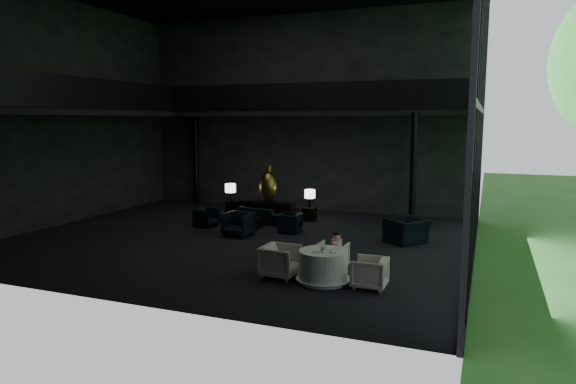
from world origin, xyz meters
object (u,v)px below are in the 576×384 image
(lounge_armchair_south, at_px, (238,222))
(side_table_left, at_px, (234,208))
(dining_table, at_px, (323,268))
(console, at_px, (268,210))
(bronze_urn, at_px, (269,186))
(sofa, at_px, (260,213))
(table_lamp_left, at_px, (230,189))
(table_lamp_right, at_px, (310,195))
(lounge_armchair_west, at_px, (206,217))
(child, at_px, (337,242))
(dining_chair_north, at_px, (332,255))
(coffee_table, at_px, (246,223))
(dining_chair_west, at_px, (280,258))
(side_table_right, at_px, (309,214))
(dining_chair_east, at_px, (370,272))
(window_armchair, at_px, (407,226))
(lounge_armchair_east, at_px, (290,223))

(lounge_armchair_south, bearing_deg, side_table_left, 125.13)
(dining_table, bearing_deg, console, 122.90)
(bronze_urn, height_order, sofa, bronze_urn)
(table_lamp_left, bearing_deg, table_lamp_right, 4.07)
(lounge_armchair_west, relative_size, child, 1.17)
(console, relative_size, lounge_armchair_west, 3.15)
(table_lamp_left, relative_size, sofa, 0.38)
(table_lamp_left, bearing_deg, dining_chair_north, -43.89)
(lounge_armchair_west, bearing_deg, child, -113.82)
(bronze_urn, distance_m, coffee_table, 2.33)
(child, bearing_deg, dining_chair_west, 40.59)
(side_table_right, height_order, dining_table, dining_table)
(dining_chair_north, bearing_deg, dining_chair_east, 139.02)
(dining_table, bearing_deg, lounge_armchair_west, 141.91)
(console, height_order, lounge_armchair_west, same)
(console, relative_size, table_lamp_right, 3.12)
(dining_table, bearing_deg, window_armchair, 74.81)
(lounge_armchair_south, height_order, coffee_table, lounge_armchair_south)
(table_lamp_left, bearing_deg, side_table_left, 90.00)
(lounge_armchair_west, distance_m, lounge_armchair_east, 3.09)
(child, bearing_deg, side_table_left, -45.08)
(table_lamp_right, bearing_deg, lounge_armchair_west, -141.70)
(sofa, bearing_deg, coffee_table, 101.37)
(table_lamp_left, height_order, table_lamp_right, table_lamp_left)
(window_armchair, bearing_deg, dining_chair_north, 14.61)
(lounge_armchair_south, relative_size, dining_chair_east, 1.30)
(sofa, distance_m, lounge_armchair_west, 1.99)
(bronze_urn, distance_m, side_table_right, 1.88)
(side_table_left, xyz_separation_m, dining_chair_east, (6.98, -6.92, 0.09))
(coffee_table, height_order, dining_table, dining_table)
(side_table_right, bearing_deg, dining_chair_west, -76.70)
(dining_chair_east, xyz_separation_m, child, (-1.04, 0.97, 0.36))
(child, bearing_deg, side_table_right, -65.00)
(side_table_right, distance_m, dining_chair_east, 7.81)
(bronze_urn, bearing_deg, console, -90.00)
(console, distance_m, dining_chair_east, 8.55)
(window_armchair, relative_size, dining_chair_east, 1.68)
(side_table_right, height_order, window_armchair, window_armchair)
(table_lamp_left, xyz_separation_m, coffee_table, (1.64, -2.01, -0.86))
(bronze_urn, height_order, side_table_left, bronze_urn)
(console, height_order, dining_chair_north, dining_chair_north)
(dining_chair_east, bearing_deg, table_lamp_right, -150.85)
(side_table_left, xyz_separation_m, lounge_armchair_south, (1.91, -3.37, 0.20))
(dining_table, xyz_separation_m, dining_chair_west, (-1.08, 0.00, 0.14))
(table_lamp_left, relative_size, dining_chair_north, 0.99)
(bronze_urn, relative_size, lounge_armchair_east, 2.07)
(side_table_left, distance_m, lounge_armchair_east, 3.96)
(console, bearing_deg, coffee_table, -88.79)
(table_lamp_left, xyz_separation_m, dining_chair_north, (5.78, -5.56, -0.71))
(bronze_urn, distance_m, dining_chair_east, 8.66)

